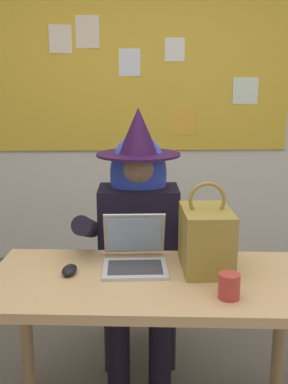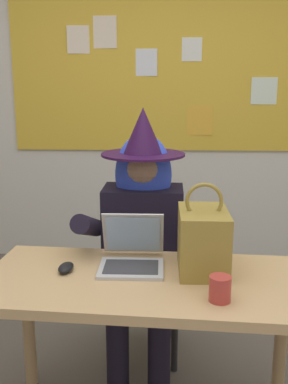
# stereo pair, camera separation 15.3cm
# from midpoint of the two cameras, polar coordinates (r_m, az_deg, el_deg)

# --- Properties ---
(wall_back_bulletin) EXTENTS (5.55, 2.29, 2.93)m
(wall_back_bulletin) POSITION_cam_midpoint_polar(r_m,az_deg,el_deg) (3.79, -1.30, 13.35)
(wall_back_bulletin) COLOR silver
(wall_back_bulletin) RESTS_ON ground
(desk_main) EXTENTS (1.38, 0.72, 0.72)m
(desk_main) POSITION_cam_midpoint_polar(r_m,az_deg,el_deg) (1.90, -1.48, -13.66)
(desk_main) COLOR tan
(desk_main) RESTS_ON ground
(chair_at_desk) EXTENTS (0.43, 0.43, 0.89)m
(chair_at_desk) POSITION_cam_midpoint_polar(r_m,az_deg,el_deg) (2.56, -2.48, -9.28)
(chair_at_desk) COLOR black
(chair_at_desk) RESTS_ON ground
(person_costumed) EXTENTS (0.60, 0.68, 1.37)m
(person_costumed) POSITION_cam_midpoint_polar(r_m,az_deg,el_deg) (2.35, -2.56, -4.20)
(person_costumed) COLOR black
(person_costumed) RESTS_ON ground
(laptop) EXTENTS (0.27, 0.30, 0.22)m
(laptop) POSITION_cam_midpoint_polar(r_m,az_deg,el_deg) (1.96, -3.43, -7.96)
(laptop) COLOR #B7B7BC
(laptop) RESTS_ON desk_main
(computer_mouse) EXTENTS (0.07, 0.11, 0.03)m
(computer_mouse) POSITION_cam_midpoint_polar(r_m,az_deg,el_deg) (1.92, -11.73, -9.68)
(computer_mouse) COLOR black
(computer_mouse) RESTS_ON desk_main
(handbag) EXTENTS (0.20, 0.30, 0.38)m
(handbag) POSITION_cam_midpoint_polar(r_m,az_deg,el_deg) (1.91, 5.60, -5.87)
(handbag) COLOR olive
(handbag) RESTS_ON desk_main
(coffee_mug) EXTENTS (0.08, 0.08, 0.09)m
(coffee_mug) POSITION_cam_midpoint_polar(r_m,az_deg,el_deg) (1.69, 8.16, -11.76)
(coffee_mug) COLOR #B23833
(coffee_mug) RESTS_ON desk_main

